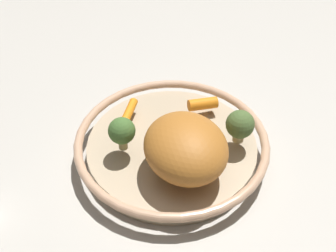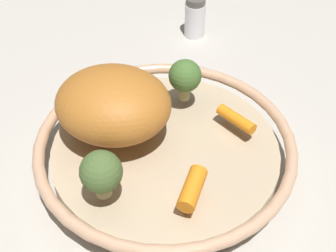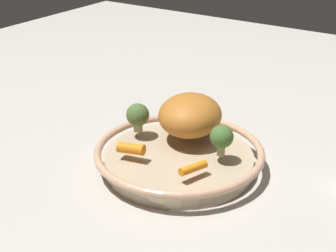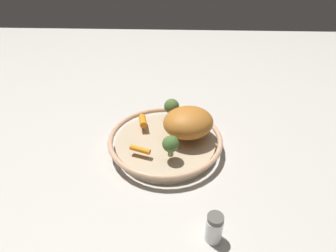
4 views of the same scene
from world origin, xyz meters
name	(u,v)px [view 2 (image 2 of 4)]	position (x,y,z in m)	size (l,w,h in m)	color
ground_plane	(165,164)	(0.00, 0.00, 0.00)	(2.31, 2.31, 0.00)	#B7B2A8
serving_bowl	(165,151)	(0.00, 0.00, 0.02)	(0.33, 0.33, 0.05)	tan
roast_chicken_piece	(113,104)	(0.06, 0.02, 0.09)	(0.14, 0.13, 0.08)	#B26927
baby_carrot_near_rim	(236,119)	(-0.06, -0.07, 0.05)	(0.02, 0.02, 0.06)	orange
baby_carrot_left	(192,188)	(-0.07, 0.06, 0.06)	(0.02, 0.02, 0.05)	orange
broccoli_floret_mid	(101,173)	(0.01, 0.11, 0.08)	(0.05, 0.05, 0.06)	tan
broccoli_floret_edge	(185,77)	(0.02, -0.08, 0.08)	(0.04, 0.04, 0.06)	tan
salt_shaker	(195,17)	(0.11, -0.30, 0.04)	(0.04, 0.04, 0.07)	white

